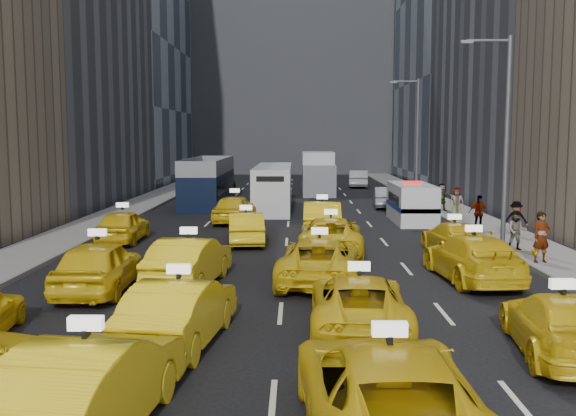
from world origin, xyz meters
The scene contains 38 objects.
ground centered at (0.00, 0.00, 0.00)m, with size 160.00×160.00×0.00m, color black.
sidewalk_west centered at (-10.50, 25.00, 0.07)m, with size 3.00×90.00×0.15m, color gray.
sidewalk_east centered at (10.50, 25.00, 0.07)m, with size 3.00×90.00×0.15m, color gray.
curb_west centered at (-9.05, 25.00, 0.09)m, with size 0.15×90.00×0.18m, color slate.
curb_east centered at (9.05, 25.00, 0.09)m, with size 0.15×90.00×0.18m, color slate.
building_backdrop centered at (0.00, 72.00, 20.00)m, with size 30.00×12.00×40.00m, color slate.
streetlight_near centered at (9.18, 12.00, 4.92)m, with size 2.15×0.22×9.00m.
streetlight_far centered at (9.18, 32.00, 4.92)m, with size 2.15×0.22×9.00m.
taxi_1 centered at (-2.94, -5.33, 0.83)m, with size 1.77×5.07×1.67m, color yellow.
taxi_2 centered at (1.88, -5.55, 0.83)m, with size 2.76×5.98×1.66m, color yellow.
taxi_5 centered at (-2.30, -0.66, 0.79)m, with size 1.67×4.79×1.58m, color yellow.
taxi_6 centered at (2.00, 0.45, 0.71)m, with size 2.36×5.11×1.42m, color yellow.
taxi_7 centered at (6.32, -1.33, 0.70)m, with size 1.96×4.83×1.40m, color yellow.
taxi_8 centered at (-5.74, 4.32, 0.84)m, with size 1.98×4.91×1.67m, color yellow.
taxi_9 centered at (-3.05, 5.26, 0.80)m, with size 1.69×4.85×1.60m, color yellow.
taxi_10 centered at (1.21, 5.71, 0.76)m, with size 2.53×5.49×1.53m, color yellow.
taxi_11 centered at (6.39, 6.06, 0.78)m, with size 2.20×5.40×1.57m, color yellow.
taxi_12 centered at (-7.53, 13.85, 0.75)m, with size 1.78×4.42×1.50m, color yellow.
taxi_13 centered at (-1.83, 13.42, 0.72)m, with size 1.52×4.36×1.44m, color yellow.
taxi_14 centered at (1.87, 11.02, 0.77)m, with size 2.54×5.51×1.53m, color yellow.
taxi_15 centered at (6.97, 11.00, 0.67)m, with size 1.88×4.61×1.34m, color yellow.
taxi_16 centered at (-3.00, 20.46, 0.80)m, with size 1.90×4.72×1.61m, color yellow.
taxi_17 centered at (1.72, 16.04, 0.84)m, with size 1.78×5.09×1.68m, color yellow.
nypd_van centered at (6.98, 20.86, 1.05)m, with size 2.45×5.55×2.33m.
double_decker centered at (-5.78, 29.85, 1.62)m, with size 3.09×11.34×3.27m.
city_bus centered at (-1.08, 27.52, 1.43)m, with size 3.09×11.30×2.88m.
box_truck centered at (2.30, 38.83, 1.74)m, with size 3.63×7.97×3.52m.
misc_car_0 centered at (6.55, 28.32, 0.71)m, with size 1.50×4.30×1.42m, color #93959A.
misc_car_1 centered at (-5.98, 40.72, 0.68)m, with size 2.25×4.88×1.36m, color black.
misc_car_2 centered at (2.44, 47.10, 0.69)m, with size 1.93×4.76×1.38m, color gray.
misc_car_3 centered at (-1.96, 45.31, 0.67)m, with size 1.59×3.96×1.35m, color black.
misc_car_4 centered at (6.41, 45.83, 0.81)m, with size 1.71×4.92×1.62m, color #A0A4A8.
pedestrian_0 centered at (9.61, 8.52, 1.11)m, with size 0.70×0.46×1.92m, color gray.
pedestrian_1 centered at (9.58, 11.11, 0.97)m, with size 0.80×0.44×1.65m, color gray.
pedestrian_2 centered at (10.79, 14.78, 0.98)m, with size 1.07×0.44×1.66m, color gray.
pedestrian_3 centered at (9.62, 16.83, 1.03)m, with size 1.04×0.47×1.77m, color gray.
pedestrian_4 centered at (9.87, 22.27, 1.01)m, with size 0.84×0.46×1.72m, color gray.
pedestrian_5 centered at (9.68, 25.29, 1.02)m, with size 1.61×0.46×1.73m, color gray.
Camera 1 is at (0.42, -15.26, 4.87)m, focal length 40.00 mm.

